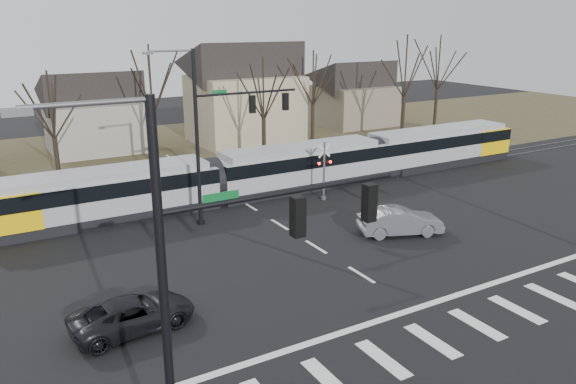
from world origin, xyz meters
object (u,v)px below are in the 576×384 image
tram (299,165)px  sedan (400,221)px  suv (133,314)px  rail_crossing_signal (324,173)px

tram → sedan: 10.84m
suv → rail_crossing_signal: rail_crossing_signal is taller
sedan → suv: (-15.92, -2.67, -0.11)m
suv → sedan: bearing=-86.1°
sedan → suv: bearing=120.5°
rail_crossing_signal → tram: bearing=91.1°
tram → rail_crossing_signal: size_ratio=10.36×
tram → suv: (-15.71, -13.46, -1.04)m
tram → suv: size_ratio=8.25×
suv → rail_crossing_signal: (15.77, 10.25, 1.21)m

